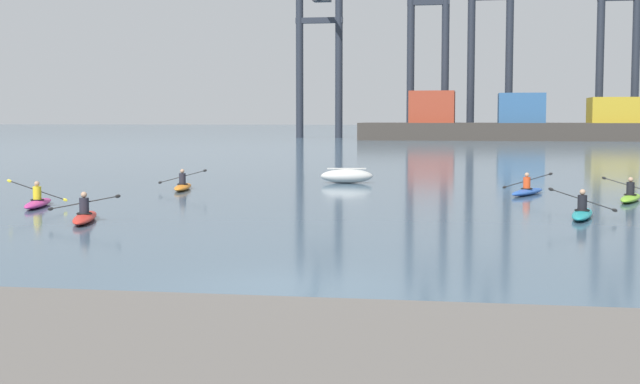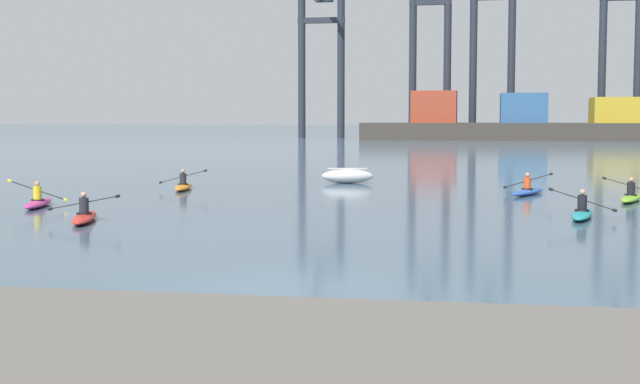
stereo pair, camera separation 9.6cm
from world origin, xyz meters
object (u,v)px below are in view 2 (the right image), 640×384
gantry_crane_west (320,39)px  kayak_red (85,216)px  capsized_dinghy (347,176)px  kayak_magenta (38,202)px  kayak_blue (528,191)px  container_barge (521,124)px  gantry_crane_east (622,23)px  kayak_orange (183,186)px  kayak_lime (631,197)px  gantry_crane_east_mid (493,23)px  gantry_crane_west_mid (430,27)px  kayak_teal (582,213)px

gantry_crane_west → kayak_red: gantry_crane_west is taller
capsized_dinghy → kayak_magenta: size_ratio=0.80×
kayak_blue → kayak_magenta: bearing=-155.2°
container_barge → gantry_crane_east: gantry_crane_east is taller
kayak_orange → kayak_lime: 19.21m
gantry_crane_east_mid → kayak_lime: size_ratio=10.84×
container_barge → kayak_blue: (-4.09, -95.65, -2.19)m
gantry_crane_west_mid → gantry_crane_west: bearing=-179.3°
kayak_red → kayak_blue: 18.97m
kayak_orange → container_barge: bearing=78.6°
gantry_crane_west_mid → kayak_magenta: 114.84m
kayak_orange → kayak_red: bearing=-85.7°
gantry_crane_east → kayak_red: bearing=-105.9°
gantry_crane_east → kayak_magenta: 121.55m
gantry_crane_west → kayak_orange: bearing=-83.6°
gantry_crane_east_mid → kayak_orange: (-15.31, -105.91, -17.76)m
gantry_crane_west → kayak_magenta: (9.06, -113.02, -15.71)m
capsized_dinghy → kayak_magenta: 16.82m
gantry_crane_west → kayak_magenta: bearing=-85.4°
kayak_teal → kayak_magenta: bearing=178.6°
capsized_dinghy → kayak_teal: 17.37m
container_barge → kayak_teal: container_barge is taller
gantry_crane_west_mid → gantry_crane_east: bearing=2.2°
kayak_orange → gantry_crane_east: bearing=71.9°
gantry_crane_west_mid → kayak_red: gantry_crane_west_mid is taller
kayak_magenta → gantry_crane_west_mid: bearing=85.8°
gantry_crane_east_mid → kayak_red: size_ratio=10.84×
gantry_crane_west → kayak_lime: bearing=-73.9°
gantry_crane_east_mid → gantry_crane_east: size_ratio=1.02×
gantry_crane_east → gantry_crane_west: bearing=-178.4°
kayak_blue → kayak_magenta: 19.82m
gantry_crane_east_mid → gantry_crane_east: bearing=0.0°
gantry_crane_east_mid → kayak_blue: size_ratio=11.03×
gantry_crane_east_mid → kayak_orange: bearing=-98.2°
kayak_lime → container_barge: bearing=89.8°
gantry_crane_east_mid → kayak_orange: size_ratio=10.76×
kayak_blue → kayak_red: bearing=-138.9°
gantry_crane_east → kayak_magenta: size_ratio=10.53×
kayak_red → kayak_lime: (18.10, 10.13, 0.00)m
kayak_red → gantry_crane_east: bearing=74.1°
container_barge → kayak_blue: 95.76m
gantry_crane_east → kayak_magenta: (-37.38, -114.33, -17.45)m
gantry_crane_east_mid → kayak_blue: 107.50m
gantry_crane_east_mid → kayak_magenta: size_ratio=10.79×
gantry_crane_west → gantry_crane_west_mid: bearing=0.7°
kayak_red → kayak_lime: bearing=29.2°
kayak_magenta → kayak_blue: bearing=24.8°
gantry_crane_west_mid → gantry_crane_east: gantry_crane_west_mid is taller
gantry_crane_west → kayak_magenta: 114.47m
gantry_crane_east_mid → capsized_dinghy: size_ratio=13.46×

